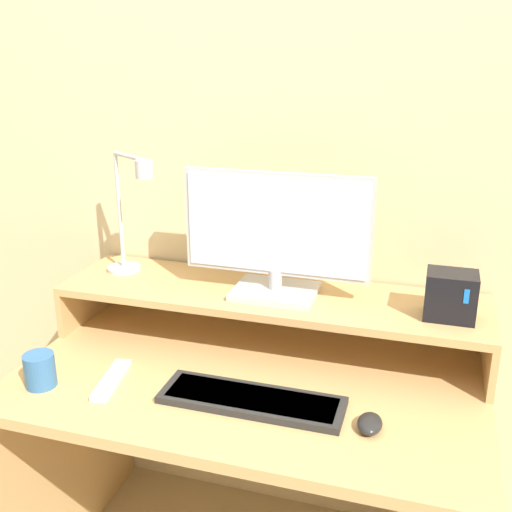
% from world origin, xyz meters
% --- Properties ---
extents(wall_back, '(6.00, 0.05, 2.50)m').
position_xyz_m(wall_back, '(0.00, 0.75, 1.25)').
color(wall_back, beige).
rests_on(wall_back, ground_plane).
extents(desk, '(1.21, 0.71, 0.70)m').
position_xyz_m(desk, '(0.00, 0.36, 0.50)').
color(desk, tan).
rests_on(desk, ground_plane).
extents(monitor_shelf, '(1.21, 0.32, 0.16)m').
position_xyz_m(monitor_shelf, '(0.00, 0.55, 0.84)').
color(monitor_shelf, tan).
rests_on(monitor_shelf, desk).
extents(monitor, '(0.52, 0.18, 0.35)m').
position_xyz_m(monitor, '(0.02, 0.54, 1.04)').
color(monitor, '#BCBCC1').
rests_on(monitor, monitor_shelf).
extents(desk_lamp, '(0.21, 0.16, 0.37)m').
position_xyz_m(desk_lamp, '(-0.43, 0.56, 1.05)').
color(desk_lamp, silver).
rests_on(desk_lamp, monitor_shelf).
extents(router_dock, '(0.13, 0.10, 0.12)m').
position_xyz_m(router_dock, '(0.49, 0.52, 0.92)').
color(router_dock, black).
rests_on(router_dock, monitor_shelf).
extents(keyboard, '(0.45, 0.14, 0.02)m').
position_xyz_m(keyboard, '(0.05, 0.23, 0.71)').
color(keyboard, '#282828').
rests_on(keyboard, desk).
extents(mouse, '(0.06, 0.08, 0.03)m').
position_xyz_m(mouse, '(0.33, 0.21, 0.72)').
color(mouse, black).
rests_on(mouse, desk).
extents(remote_control, '(0.07, 0.20, 0.02)m').
position_xyz_m(remote_control, '(-0.33, 0.22, 0.71)').
color(remote_control, white).
rests_on(remote_control, desk).
extents(mug, '(0.08, 0.08, 0.09)m').
position_xyz_m(mug, '(-0.49, 0.15, 0.75)').
color(mug, '#33669E').
rests_on(mug, desk).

